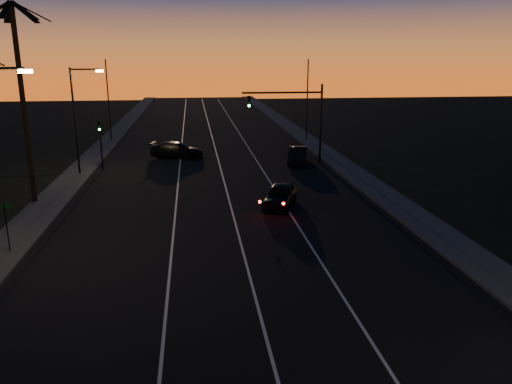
{
  "coord_description": "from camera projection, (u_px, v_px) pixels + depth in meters",
  "views": [
    {
      "loc": [
        -1.77,
        -3.0,
        9.36
      ],
      "look_at": [
        1.42,
        21.98,
        2.47
      ],
      "focal_mm": 35.0,
      "sensor_mm": 36.0,
      "label": 1
    }
  ],
  "objects": [
    {
      "name": "road",
      "position": [
        221.0,
        197.0,
        34.26
      ],
      "size": [
        20.0,
        170.0,
        0.01
      ],
      "primitive_type": "cube",
      "color": "black",
      "rests_on": "ground"
    },
    {
      "name": "sidewalk_left",
      "position": [
        51.0,
        201.0,
        32.88
      ],
      "size": [
        2.4,
        170.0,
        0.16
      ],
      "primitive_type": "cube",
      "color": "#3D3D3A",
      "rests_on": "ground"
    },
    {
      "name": "sidewalk_right",
      "position": [
        377.0,
        190.0,
        35.61
      ],
      "size": [
        2.4,
        170.0,
        0.16
      ],
      "primitive_type": "cube",
      "color": "#3D3D3A",
      "rests_on": "ground"
    },
    {
      "name": "lane_stripe_left",
      "position": [
        177.0,
        198.0,
        33.89
      ],
      "size": [
        0.12,
        160.0,
        0.01
      ],
      "primitive_type": "cube",
      "color": "silver",
      "rests_on": "road"
    },
    {
      "name": "lane_stripe_mid",
      "position": [
        228.0,
        196.0,
        34.32
      ],
      "size": [
        0.12,
        160.0,
        0.01
      ],
      "primitive_type": "cube",
      "color": "silver",
      "rests_on": "road"
    },
    {
      "name": "lane_stripe_right",
      "position": [
        278.0,
        195.0,
        34.75
      ],
      "size": [
        0.12,
        160.0,
        0.01
      ],
      "primitive_type": "cube",
      "color": "silver",
      "rests_on": "road"
    },
    {
      "name": "palm_far",
      "position": [
        21.0,
        85.0,
        30.76
      ],
      "size": [
        4.25,
        4.16,
        12.53
      ],
      "color": "black",
      "rests_on": "ground"
    },
    {
      "name": "streetlight_left_far",
      "position": [
        78.0,
        112.0,
        39.28
      ],
      "size": [
        2.55,
        0.26,
        8.5
      ],
      "color": "black",
      "rests_on": "ground"
    },
    {
      "name": "street_sign",
      "position": [
        6.0,
        222.0,
        23.9
      ],
      "size": [
        0.7,
        0.06,
        2.6
      ],
      "color": "black",
      "rests_on": "ground"
    },
    {
      "name": "signal_mast",
      "position": [
        295.0,
        110.0,
        43.43
      ],
      "size": [
        7.1,
        0.41,
        7.0
      ],
      "color": "black",
      "rests_on": "ground"
    },
    {
      "name": "signal_post",
      "position": [
        100.0,
        135.0,
        41.89
      ],
      "size": [
        0.28,
        0.37,
        4.2
      ],
      "color": "black",
      "rests_on": "ground"
    },
    {
      "name": "far_pole_left",
      "position": [
        108.0,
        101.0,
        55.65
      ],
      "size": [
        0.14,
        0.14,
        9.0
      ],
      "primitive_type": "cylinder",
      "color": "black",
      "rests_on": "ground"
    },
    {
      "name": "far_pole_right",
      "position": [
        307.0,
        101.0,
        55.47
      ],
      "size": [
        0.14,
        0.14,
        9.0
      ],
      "primitive_type": "cylinder",
      "color": "black",
      "rests_on": "ground"
    },
    {
      "name": "lead_car",
      "position": [
        280.0,
        195.0,
        31.94
      ],
      "size": [
        3.24,
        4.96,
        1.44
      ],
      "color": "black",
      "rests_on": "road"
    },
    {
      "name": "right_car",
      "position": [
        298.0,
        155.0,
        44.63
      ],
      "size": [
        2.69,
        4.69,
        1.46
      ],
      "color": "black",
      "rests_on": "road"
    },
    {
      "name": "cross_car",
      "position": [
        177.0,
        150.0,
        47.19
      ],
      "size": [
        5.44,
        3.42,
        1.47
      ],
      "color": "black",
      "rests_on": "road"
    }
  ]
}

